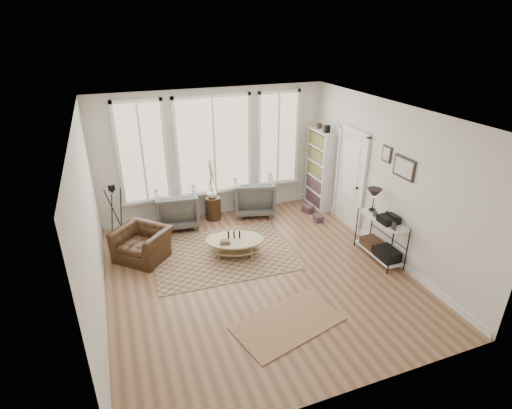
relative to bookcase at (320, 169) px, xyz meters
name	(u,v)px	position (x,y,z in m)	size (l,w,h in m)	color
room	(258,202)	(-2.42, -2.20, 0.47)	(5.50, 5.54, 2.90)	#936A4B
bay_window	(214,148)	(-2.44, 0.49, 0.65)	(4.14, 0.12, 2.24)	beige
door	(350,177)	(0.13, -1.08, 0.17)	(0.09, 1.06, 2.22)	silver
bookcase	(320,169)	(0.00, 0.00, 0.00)	(0.31, 0.85, 2.06)	white
low_shelf	(381,234)	(-0.06, -2.52, -0.44)	(0.38, 1.08, 1.30)	white
wall_art	(399,164)	(0.14, -2.49, 0.92)	(0.04, 0.88, 0.44)	black
rug_main	(223,253)	(-2.83, -1.33, -0.95)	(2.68, 2.01, 0.01)	brown
rug_runner	(288,323)	(-2.46, -3.60, -0.94)	(1.62, 0.90, 0.01)	brown
coffee_table	(235,243)	(-2.62, -1.46, -0.68)	(1.28, 1.01, 0.52)	tan
armchair_left	(177,208)	(-3.41, 0.21, -0.54)	(0.88, 0.91, 0.82)	#5D5E59
armchair_right	(254,195)	(-1.59, 0.22, -0.53)	(0.92, 0.94, 0.86)	#5D5E59
side_table	(212,190)	(-2.59, 0.22, -0.24)	(0.35, 0.35, 1.49)	#3A2313
vase	(212,193)	(-2.60, 0.22, -0.31)	(0.22, 0.22, 0.23)	silver
accent_chair	(142,244)	(-4.29, -0.92, -0.65)	(0.94, 0.82, 0.61)	#3A2313
tripod_camera	(117,218)	(-4.69, -0.23, -0.36)	(0.45, 0.45, 1.29)	black
book_stack_near	(308,209)	(-0.39, -0.24, -0.88)	(0.19, 0.25, 0.16)	maroon
book_stack_far	(318,218)	(-0.39, -0.75, -0.88)	(0.17, 0.22, 0.14)	maroon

